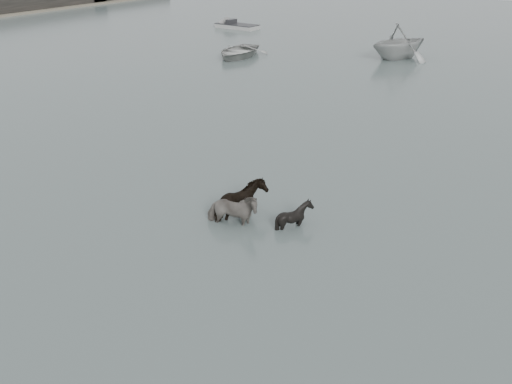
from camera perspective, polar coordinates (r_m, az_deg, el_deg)
ground at (r=16.68m, az=1.29°, el=-4.04°), size 140.00×140.00×0.00m
pony_pinto at (r=16.79m, az=-2.42°, el=-1.20°), size 1.79×1.27×1.38m
pony_dark at (r=17.28m, az=-1.42°, el=-0.28°), size 1.44×1.61×1.45m
pony_black at (r=16.82m, az=3.88°, el=-1.67°), size 1.24×1.17×1.13m
rowboat_lead at (r=41.15m, az=-1.84°, el=14.03°), size 4.13×5.22×0.97m
rowboat_trail at (r=41.55m, az=14.18°, el=14.53°), size 5.80×6.12×2.54m
skiff_outer at (r=54.05m, az=-1.90°, el=16.44°), size 5.69×1.93×0.75m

